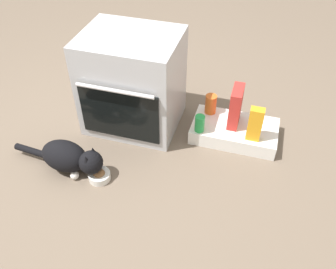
% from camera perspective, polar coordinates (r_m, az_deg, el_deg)
% --- Properties ---
extents(ground, '(8.00, 8.00, 0.00)m').
position_cam_1_polar(ground, '(2.47, -8.78, -2.94)').
color(ground, '#6B5B4C').
extents(oven, '(0.63, 0.56, 0.68)m').
position_cam_1_polar(oven, '(2.51, -5.59, 8.15)').
color(oven, '#B7BABF').
rests_on(oven, ground).
extents(pantry_cabinet, '(0.58, 0.33, 0.10)m').
position_cam_1_polar(pantry_cabinet, '(2.57, 10.36, 0.55)').
color(pantry_cabinet, white).
rests_on(pantry_cabinet, ground).
extents(food_bowl, '(0.14, 0.14, 0.08)m').
position_cam_1_polar(food_bowl, '(2.31, -10.71, -6.34)').
color(food_bowl, white).
rests_on(food_bowl, ground).
extents(cat, '(0.65, 0.22, 0.22)m').
position_cam_1_polar(cat, '(2.34, -15.21, -3.47)').
color(cat, black).
rests_on(cat, ground).
extents(juice_carton, '(0.09, 0.06, 0.24)m').
position_cam_1_polar(juice_carton, '(2.39, 13.51, 1.59)').
color(juice_carton, orange).
rests_on(juice_carton, pantry_cabinet).
extents(sauce_jar, '(0.08, 0.08, 0.14)m').
position_cam_1_polar(sauce_jar, '(2.59, 6.73, 4.77)').
color(sauce_jar, '#D16023').
rests_on(sauce_jar, pantry_cabinet).
extents(soda_can, '(0.07, 0.07, 0.12)m').
position_cam_1_polar(soda_can, '(2.43, 5.00, 1.74)').
color(soda_can, green).
rests_on(soda_can, pantry_cabinet).
extents(cereal_box, '(0.07, 0.18, 0.28)m').
position_cam_1_polar(cereal_box, '(2.47, 10.57, 4.31)').
color(cereal_box, '#B72D28').
rests_on(cereal_box, pantry_cabinet).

